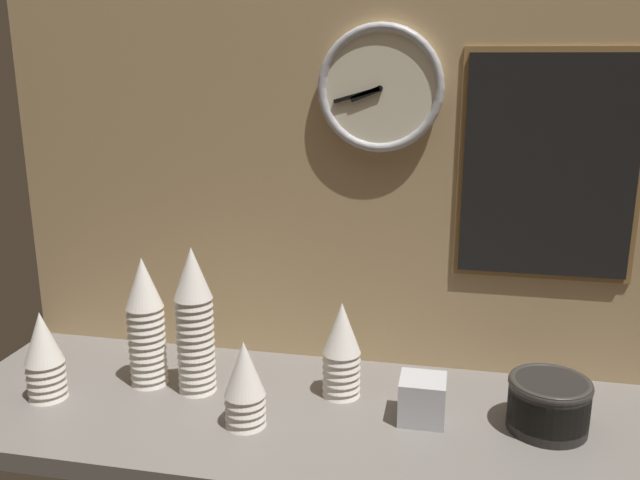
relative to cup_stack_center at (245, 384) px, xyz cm
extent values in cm
cube|color=slate|center=(12.67, 9.16, -11.06)|extent=(160.00, 56.00, 4.00)
cube|color=tan|center=(12.67, 35.66, 43.44)|extent=(160.00, 3.00, 105.00)
cone|color=white|center=(0.00, 0.00, -3.32)|extent=(8.33, 8.33, 11.47)
cone|color=white|center=(0.00, 0.00, -1.66)|extent=(8.33, 8.33, 11.47)
cone|color=white|center=(0.00, 0.00, 0.00)|extent=(8.33, 8.33, 11.47)
cone|color=white|center=(0.00, 0.00, 1.66)|extent=(8.33, 8.33, 11.47)
cone|color=white|center=(0.00, 0.00, 3.32)|extent=(8.33, 8.33, 11.47)
cone|color=white|center=(-26.87, 12.88, -3.32)|extent=(8.33, 8.33, 11.47)
cone|color=white|center=(-26.87, 12.88, -1.66)|extent=(8.33, 8.33, 11.47)
cone|color=white|center=(-26.87, 12.88, 0.00)|extent=(8.33, 8.33, 11.47)
cone|color=white|center=(-26.87, 12.88, 1.66)|extent=(8.33, 8.33, 11.47)
cone|color=white|center=(-26.87, 12.88, 3.32)|extent=(8.33, 8.33, 11.47)
cone|color=white|center=(-26.87, 12.88, 4.98)|extent=(8.33, 8.33, 11.47)
cone|color=white|center=(-26.87, 12.88, 6.64)|extent=(8.33, 8.33, 11.47)
cone|color=white|center=(-26.87, 12.88, 8.30)|extent=(8.33, 8.33, 11.47)
cone|color=white|center=(-26.87, 12.88, 9.97)|extent=(8.33, 8.33, 11.47)
cone|color=white|center=(-26.87, 12.88, 11.63)|extent=(8.33, 8.33, 11.47)
cone|color=white|center=(-26.87, 12.88, 13.29)|extent=(8.33, 8.33, 11.47)
cone|color=white|center=(-26.87, 12.88, 14.95)|extent=(8.33, 8.33, 11.47)
cone|color=white|center=(-45.53, 2.13, -3.32)|extent=(8.33, 8.33, 11.47)
cone|color=white|center=(-45.53, 2.13, -1.66)|extent=(8.33, 8.33, 11.47)
cone|color=white|center=(-45.53, 2.13, 0.00)|extent=(8.33, 8.33, 11.47)
cone|color=white|center=(-45.53, 2.13, 1.66)|extent=(8.33, 8.33, 11.47)
cone|color=white|center=(-45.53, 2.13, 3.32)|extent=(8.33, 8.33, 11.47)
cone|color=white|center=(-45.53, 2.13, 4.98)|extent=(8.33, 8.33, 11.47)
cone|color=white|center=(16.69, 16.22, -3.32)|extent=(8.33, 8.33, 11.47)
cone|color=white|center=(16.69, 16.22, -1.66)|extent=(8.33, 8.33, 11.47)
cone|color=white|center=(16.69, 16.22, 0.00)|extent=(8.33, 8.33, 11.47)
cone|color=white|center=(16.69, 16.22, 1.66)|extent=(8.33, 8.33, 11.47)
cone|color=white|center=(16.69, 16.22, 3.32)|extent=(8.33, 8.33, 11.47)
cone|color=white|center=(16.69, 16.22, 4.98)|extent=(8.33, 8.33, 11.47)
cone|color=white|center=(16.69, 16.22, 6.64)|extent=(8.33, 8.33, 11.47)
cone|color=white|center=(-14.93, 11.94, -3.32)|extent=(8.33, 8.33, 11.47)
cone|color=white|center=(-14.93, 11.94, -1.66)|extent=(8.33, 8.33, 11.47)
cone|color=white|center=(-14.93, 11.94, 0.00)|extent=(8.33, 8.33, 11.47)
cone|color=white|center=(-14.93, 11.94, 1.66)|extent=(8.33, 8.33, 11.47)
cone|color=white|center=(-14.93, 11.94, 3.32)|extent=(8.33, 8.33, 11.47)
cone|color=white|center=(-14.93, 11.94, 4.98)|extent=(8.33, 8.33, 11.47)
cone|color=white|center=(-14.93, 11.94, 6.64)|extent=(8.33, 8.33, 11.47)
cone|color=white|center=(-14.93, 11.94, 8.30)|extent=(8.33, 8.33, 11.47)
cone|color=white|center=(-14.93, 11.94, 9.97)|extent=(8.33, 8.33, 11.47)
cone|color=white|center=(-14.93, 11.94, 11.63)|extent=(8.33, 8.33, 11.47)
cone|color=white|center=(-14.93, 11.94, 13.29)|extent=(8.33, 8.33, 11.47)
cone|color=white|center=(-14.93, 11.94, 14.95)|extent=(8.33, 8.33, 11.47)
cone|color=white|center=(-14.93, 11.94, 16.61)|extent=(8.33, 8.33, 11.47)
cone|color=white|center=(-14.93, 11.94, 18.27)|extent=(8.33, 8.33, 11.47)
cylinder|color=black|center=(59.18, 10.62, -6.68)|extent=(15.75, 15.75, 4.76)
cylinder|color=black|center=(59.18, 10.62, -4.76)|extent=(15.75, 15.75, 4.76)
cylinder|color=black|center=(59.18, 10.62, -2.85)|extent=(15.75, 15.75, 4.76)
cylinder|color=black|center=(59.18, 10.62, -0.94)|extent=(15.75, 15.75, 4.76)
torus|color=#302D2A|center=(59.18, 10.62, 0.73)|extent=(16.21, 16.21, 1.72)
cylinder|color=beige|center=(21.82, 33.06, 55.97)|extent=(26.62, 1.80, 26.62)
torus|color=#B2B2B7|center=(21.82, 32.25, 55.97)|extent=(27.54, 1.98, 27.54)
cube|color=black|center=(18.72, 31.76, 54.75)|extent=(6.63, 0.60, 3.56)
cube|color=black|center=(16.83, 31.76, 54.52)|extent=(10.21, 0.60, 3.70)
cylinder|color=black|center=(21.82, 31.76, 55.97)|extent=(1.33, 0.60, 1.33)
cube|color=olive|center=(58.17, 33.78, 39.77)|extent=(38.07, 0.60, 49.74)
cube|color=black|center=(58.17, 33.36, 39.77)|extent=(35.67, 1.20, 47.34)
cube|color=#B7B7BC|center=(34.57, 9.65, -4.49)|extent=(9.28, 8.84, 9.14)
cube|color=black|center=(34.57, 5.03, -4.49)|extent=(5.11, 0.40, 5.12)
camera|label=1|loc=(39.20, -116.30, 62.71)|focal=38.00mm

